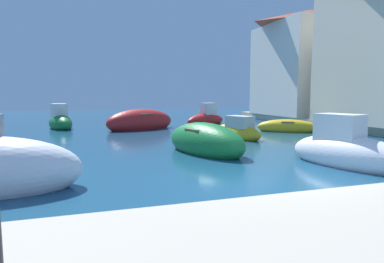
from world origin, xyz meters
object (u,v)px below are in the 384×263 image
moored_boat_7 (60,122)px  moored_boat_6 (206,119)px  moored_boat_1 (205,142)px  moored_boat_10 (288,127)px  moored_boat_2 (236,131)px  waterfront_building_annex (306,62)px  moored_boat_3 (346,151)px  moored_boat_5 (140,122)px

moored_boat_7 → moored_boat_6: bearing=72.8°
moored_boat_1 → moored_boat_6: 11.34m
moored_boat_6 → moored_boat_7: 9.69m
moored_boat_7 → moored_boat_10: (12.61, -5.87, -0.17)m
moored_boat_2 → waterfront_building_annex: 13.99m
moored_boat_7 → waterfront_building_annex: waterfront_building_annex is taller
moored_boat_1 → moored_boat_7: moored_boat_7 is taller
moored_boat_3 → waterfront_building_annex: bearing=130.6°
waterfront_building_annex → moored_boat_3: bearing=-122.6°
moored_boat_1 → moored_boat_10: (6.85, 5.00, -0.14)m
moored_boat_3 → moored_boat_10: moored_boat_3 is taller
moored_boat_2 → moored_boat_3: bearing=164.0°
waterfront_building_annex → moored_boat_7: bearing=-177.1°
moored_boat_1 → moored_boat_7: bearing=10.6°
moored_boat_1 → moored_boat_10: moored_boat_1 is taller
moored_boat_6 → moored_boat_10: moored_boat_6 is taller
moored_boat_5 → moored_boat_6: bearing=173.9°
waterfront_building_annex → moored_boat_1: bearing=-137.7°
moored_boat_5 → moored_boat_10: (7.85, -3.98, -0.19)m
moored_boat_7 → moored_boat_10: size_ratio=0.96×
moored_boat_1 → waterfront_building_annex: waterfront_building_annex is taller
moored_boat_3 → moored_boat_5: 13.09m
moored_boat_2 → moored_boat_6: moored_boat_6 is taller
moored_boat_6 → waterfront_building_annex: 10.11m
moored_boat_6 → waterfront_building_annex: size_ratio=0.45×
moored_boat_6 → moored_boat_10: size_ratio=1.09×
moored_boat_6 → moored_boat_7: (-9.68, 0.23, 0.04)m
moored_boat_1 → waterfront_building_annex: 18.07m
moored_boat_7 → waterfront_building_annex: 19.25m
moored_boat_5 → moored_boat_3: bearing=84.4°
moored_boat_5 → moored_boat_7: size_ratio=1.49×
moored_boat_2 → moored_boat_3: 6.67m
moored_boat_1 → waterfront_building_annex: bearing=-65.0°
moored_boat_6 → moored_boat_3: bearing=57.4°
moored_boat_3 → moored_boat_10: size_ratio=1.14×
moored_boat_1 → moored_boat_6: (3.92, 10.64, -0.00)m
moored_boat_2 → moored_boat_7: 11.46m
moored_boat_5 → moored_boat_10: bearing=128.4°
moored_boat_2 → waterfront_building_annex: (10.17, 8.54, 4.39)m
moored_boat_5 → moored_boat_10: size_ratio=1.44×
moored_boat_1 → moored_boat_5: 9.04m
moored_boat_1 → moored_boat_7: 12.31m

